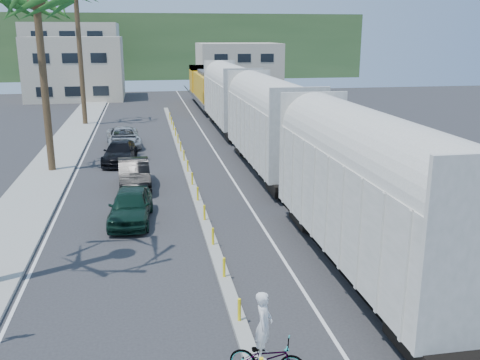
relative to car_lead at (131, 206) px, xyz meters
name	(u,v)px	position (x,y,z in m)	size (l,w,h in m)	color
sidewalk	(56,160)	(-5.21, 13.23, -0.70)	(3.00, 90.00, 0.15)	gray
rails	(244,145)	(8.29, 16.23, -0.74)	(1.56, 100.00, 0.06)	black
median	(188,173)	(3.29, 8.19, -0.68)	(0.45, 60.00, 0.85)	gray
lane_markings	(151,157)	(1.14, 13.23, -0.77)	(9.42, 90.00, 0.01)	silver
freight_train	(251,113)	(8.29, 13.57, 2.13)	(3.00, 60.94, 5.85)	#B6B4A7
buildings	(115,61)	(-3.13, 59.89, 3.59)	(38.00, 27.00, 10.00)	#B8AA92
hillside	(153,46)	(3.29, 88.23, 5.23)	(80.00, 20.00, 12.00)	#385628
car_lead	(131,206)	(0.00, 0.00, 0.00)	(2.18, 4.66, 1.54)	black
car_second	(134,174)	(0.09, 5.72, 0.02)	(1.90, 4.87, 1.58)	black
car_third	(120,152)	(-0.91, 12.02, -0.06)	(2.45, 5.04, 1.41)	black
car_rear	(124,137)	(-0.83, 17.41, -0.05)	(2.86, 5.40, 1.45)	#B2B5B7
cyclist	(266,350)	(3.53, -12.25, -0.05)	(1.97, 2.37, 2.30)	#9EA0A5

